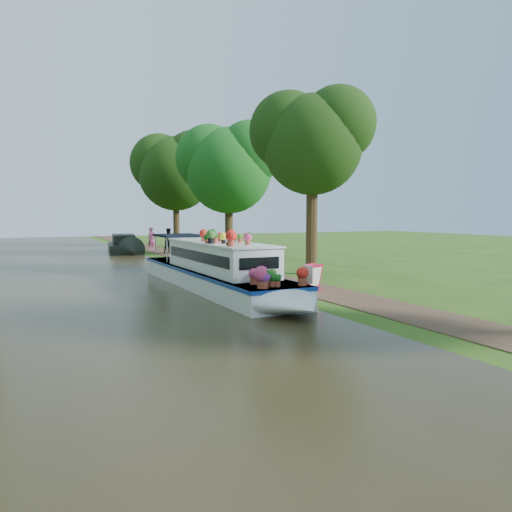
% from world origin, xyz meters
% --- Properties ---
extents(ground, '(100.00, 100.00, 0.00)m').
position_xyz_m(ground, '(0.00, 0.00, 0.00)').
color(ground, '#2A4C13').
rests_on(ground, ground).
extents(canal_water, '(10.00, 100.00, 0.02)m').
position_xyz_m(canal_water, '(-6.00, 0.00, 0.01)').
color(canal_water, black).
rests_on(canal_water, ground).
extents(towpath, '(2.20, 100.00, 0.03)m').
position_xyz_m(towpath, '(1.20, 0.00, 0.01)').
color(towpath, '#452F20').
rests_on(towpath, ground).
extents(plant_boat, '(2.29, 13.52, 2.22)m').
position_xyz_m(plant_boat, '(-2.25, -0.04, 0.85)').
color(plant_boat, white).
rests_on(plant_boat, canal_water).
extents(tree_near_overhang, '(5.52, 5.28, 8.99)m').
position_xyz_m(tree_near_overhang, '(3.79, 3.06, 6.60)').
color(tree_near_overhang, '#2F200F').
rests_on(tree_near_overhang, ground).
extents(tree_near_mid, '(6.90, 6.60, 9.40)m').
position_xyz_m(tree_near_mid, '(4.48, 15.08, 6.44)').
color(tree_near_mid, '#2F200F').
rests_on(tree_near_mid, ground).
extents(tree_near_far, '(7.59, 7.26, 10.30)m').
position_xyz_m(tree_near_far, '(3.98, 26.09, 7.05)').
color(tree_near_far, '#2F200F').
rests_on(tree_near_far, ground).
extents(second_boat, '(2.86, 7.22, 1.35)m').
position_xyz_m(second_boat, '(-1.75, 20.92, 0.55)').
color(second_boat, black).
rests_on(second_boat, canal_water).
extents(sandwich_board, '(0.68, 0.69, 1.02)m').
position_xyz_m(sandwich_board, '(0.87, -1.81, 0.49)').
color(sandwich_board, '#BA0D35').
rests_on(sandwich_board, towpath).
extents(pedestrian_pink, '(0.78, 0.63, 1.87)m').
position_xyz_m(pedestrian_pink, '(0.50, 21.12, 0.96)').
color(pedestrian_pink, '#E05C8E').
rests_on(pedestrian_pink, towpath).
extents(pedestrian_dark, '(1.01, 0.84, 1.85)m').
position_xyz_m(pedestrian_dark, '(1.06, 18.19, 0.96)').
color(pedestrian_dark, black).
rests_on(pedestrian_dark, towpath).
extents(verge_plant, '(0.39, 0.34, 0.40)m').
position_xyz_m(verge_plant, '(-0.60, 1.32, 0.20)').
color(verge_plant, '#2E651E').
rests_on(verge_plant, ground).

